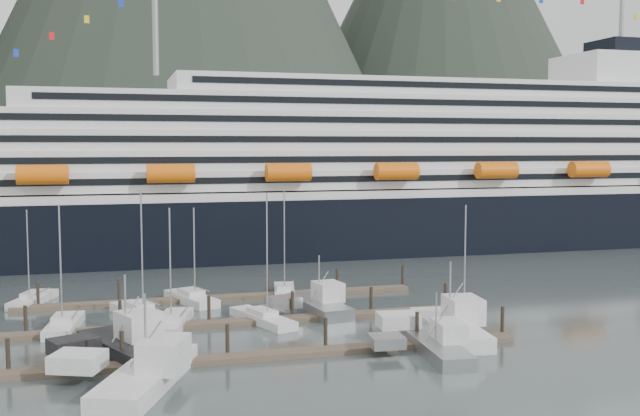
{
  "coord_description": "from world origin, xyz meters",
  "views": [
    {
      "loc": [
        -17.5,
        -73.36,
        18.7
      ],
      "look_at": [
        9.09,
        22.0,
        10.38
      ],
      "focal_mm": 42.0,
      "sensor_mm": 36.0,
      "label": 1
    }
  ],
  "objects_px": {
    "sailboat_e": "(33,300)",
    "trawler_e": "(318,305)",
    "sailboat_h": "(462,325)",
    "sailboat_d": "(262,319)",
    "trawler_c": "(434,345)",
    "trawler_d": "(448,327)",
    "trawler_b": "(125,346)",
    "sailboat_g": "(284,293)",
    "sailboat_c": "(139,313)",
    "sailboat_f": "(191,299)",
    "sailboat_a": "(64,326)",
    "cruise_ship": "(382,182)",
    "trawler_a": "(144,374)",
    "sailboat_b": "(173,323)"
  },
  "relations": [
    {
      "from": "sailboat_c",
      "to": "sailboat_d",
      "type": "bearing_deg",
      "value": -138.36
    },
    {
      "from": "sailboat_b",
      "to": "sailboat_d",
      "type": "relative_size",
      "value": 0.91
    },
    {
      "from": "sailboat_a",
      "to": "sailboat_d",
      "type": "height_order",
      "value": "sailboat_d"
    },
    {
      "from": "sailboat_e",
      "to": "trawler_c",
      "type": "distance_m",
      "value": 49.3
    },
    {
      "from": "sailboat_d",
      "to": "trawler_a",
      "type": "height_order",
      "value": "sailboat_d"
    },
    {
      "from": "sailboat_d",
      "to": "trawler_a",
      "type": "bearing_deg",
      "value": 125.39
    },
    {
      "from": "cruise_ship",
      "to": "trawler_b",
      "type": "height_order",
      "value": "cruise_ship"
    },
    {
      "from": "sailboat_h",
      "to": "trawler_d",
      "type": "bearing_deg",
      "value": 147.83
    },
    {
      "from": "sailboat_a",
      "to": "trawler_e",
      "type": "relative_size",
      "value": 1.17
    },
    {
      "from": "sailboat_f",
      "to": "sailboat_h",
      "type": "bearing_deg",
      "value": -149.79
    },
    {
      "from": "sailboat_e",
      "to": "trawler_e",
      "type": "relative_size",
      "value": 1.02
    },
    {
      "from": "sailboat_h",
      "to": "trawler_e",
      "type": "bearing_deg",
      "value": 64.64
    },
    {
      "from": "sailboat_g",
      "to": "trawler_b",
      "type": "relative_size",
      "value": 1.04
    },
    {
      "from": "sailboat_g",
      "to": "trawler_e",
      "type": "bearing_deg",
      "value": -159.9
    },
    {
      "from": "trawler_c",
      "to": "trawler_d",
      "type": "xyz_separation_m",
      "value": [
        3.81,
        5.24,
        0.18
      ]
    },
    {
      "from": "trawler_d",
      "to": "sailboat_b",
      "type": "bearing_deg",
      "value": 72.21
    },
    {
      "from": "sailboat_f",
      "to": "sailboat_b",
      "type": "bearing_deg",
      "value": 144.03
    },
    {
      "from": "sailboat_c",
      "to": "sailboat_e",
      "type": "bearing_deg",
      "value": 25.78
    },
    {
      "from": "cruise_ship",
      "to": "sailboat_d",
      "type": "bearing_deg",
      "value": -122.11
    },
    {
      "from": "trawler_b",
      "to": "trawler_d",
      "type": "bearing_deg",
      "value": -116.35
    },
    {
      "from": "sailboat_a",
      "to": "trawler_c",
      "type": "bearing_deg",
      "value": -111.91
    },
    {
      "from": "sailboat_a",
      "to": "trawler_a",
      "type": "relative_size",
      "value": 0.89
    },
    {
      "from": "sailboat_e",
      "to": "sailboat_g",
      "type": "relative_size",
      "value": 0.86
    },
    {
      "from": "trawler_e",
      "to": "trawler_c",
      "type": "bearing_deg",
      "value": -171.75
    },
    {
      "from": "sailboat_h",
      "to": "trawler_a",
      "type": "xyz_separation_m",
      "value": [
        -32.07,
        -9.88,
        0.57
      ]
    },
    {
      "from": "sailboat_b",
      "to": "sailboat_g",
      "type": "distance_m",
      "value": 19.15
    },
    {
      "from": "sailboat_c",
      "to": "sailboat_h",
      "type": "relative_size",
      "value": 1.1
    },
    {
      "from": "trawler_d",
      "to": "cruise_ship",
      "type": "bearing_deg",
      "value": -8.44
    },
    {
      "from": "sailboat_e",
      "to": "sailboat_d",
      "type": "bearing_deg",
      "value": -105.07
    },
    {
      "from": "sailboat_c",
      "to": "trawler_b",
      "type": "xyz_separation_m",
      "value": [
        -1.8,
        -15.53,
        0.56
      ]
    },
    {
      "from": "cruise_ship",
      "to": "sailboat_a",
      "type": "xyz_separation_m",
      "value": [
        -52.52,
        -49.57,
        -11.61
      ]
    },
    {
      "from": "sailboat_d",
      "to": "trawler_e",
      "type": "height_order",
      "value": "sailboat_d"
    },
    {
      "from": "sailboat_a",
      "to": "cruise_ship",
      "type": "bearing_deg",
      "value": -39.59
    },
    {
      "from": "sailboat_c",
      "to": "sailboat_h",
      "type": "xyz_separation_m",
      "value": [
        31.59,
        -14.33,
        -0.02
      ]
    },
    {
      "from": "sailboat_h",
      "to": "trawler_a",
      "type": "height_order",
      "value": "sailboat_h"
    },
    {
      "from": "sailboat_b",
      "to": "trawler_c",
      "type": "distance_m",
      "value": 27.4
    },
    {
      "from": "sailboat_d",
      "to": "trawler_d",
      "type": "xyz_separation_m",
      "value": [
        16.38,
        -10.59,
        0.59
      ]
    },
    {
      "from": "sailboat_c",
      "to": "sailboat_e",
      "type": "distance_m",
      "value": 16.01
    },
    {
      "from": "trawler_a",
      "to": "trawler_c",
      "type": "height_order",
      "value": "trawler_a"
    },
    {
      "from": "sailboat_g",
      "to": "trawler_c",
      "type": "relative_size",
      "value": 1.1
    },
    {
      "from": "sailboat_h",
      "to": "trawler_c",
      "type": "xyz_separation_m",
      "value": [
        -6.56,
        -7.62,
        0.4
      ]
    },
    {
      "from": "sailboat_e",
      "to": "sailboat_g",
      "type": "height_order",
      "value": "sailboat_g"
    },
    {
      "from": "sailboat_f",
      "to": "trawler_d",
      "type": "relative_size",
      "value": 0.85
    },
    {
      "from": "cruise_ship",
      "to": "sailboat_g",
      "type": "distance_m",
      "value": 48.66
    },
    {
      "from": "trawler_b",
      "to": "sailboat_g",
      "type": "bearing_deg",
      "value": -65.22
    },
    {
      "from": "sailboat_a",
      "to": "trawler_b",
      "type": "height_order",
      "value": "sailboat_a"
    },
    {
      "from": "sailboat_b",
      "to": "sailboat_f",
      "type": "distance_m",
      "value": 11.78
    },
    {
      "from": "sailboat_e",
      "to": "trawler_a",
      "type": "height_order",
      "value": "sailboat_e"
    },
    {
      "from": "sailboat_d",
      "to": "trawler_c",
      "type": "xyz_separation_m",
      "value": [
        12.57,
        -15.83,
        0.4
      ]
    },
    {
      "from": "trawler_c",
      "to": "trawler_a",
      "type": "bearing_deg",
      "value": 99.83
    }
  ]
}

